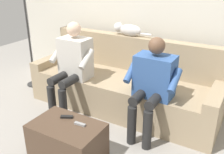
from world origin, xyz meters
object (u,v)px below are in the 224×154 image
at_px(coffee_table, 68,141).
at_px(remote_gray, 80,124).
at_px(person_left_seated, 152,82).
at_px(cat_on_backrest, 127,29).
at_px(couch, 125,86).
at_px(person_right_seated, 72,63).
at_px(remote_black, 67,117).

relative_size(coffee_table, remote_gray, 5.96).
relative_size(person_left_seated, cat_on_backrest, 2.00).
bearing_deg(coffee_table, couch, -90.00).
relative_size(couch, person_right_seated, 2.14).
relative_size(person_left_seated, remote_black, 9.00).
distance_m(couch, cat_on_backrest, 0.77).
relative_size(couch, cat_on_backrest, 4.48).
xyz_separation_m(coffee_table, cat_on_backrest, (0.12, -1.52, 0.81)).
height_order(coffee_table, person_right_seated, person_right_seated).
bearing_deg(remote_black, person_left_seated, -157.61).
distance_m(cat_on_backrest, remote_gray, 1.60).
distance_m(couch, remote_gray, 1.17).
distance_m(person_right_seated, cat_on_backrest, 0.89).
relative_size(cat_on_backrest, remote_black, 4.51).
xyz_separation_m(cat_on_backrest, remote_gray, (-0.24, 1.46, -0.61)).
xyz_separation_m(coffee_table, person_right_seated, (0.54, -0.81, 0.47)).
height_order(cat_on_backrest, remote_gray, cat_on_backrest).
xyz_separation_m(person_right_seated, cat_on_backrest, (-0.42, -0.71, 0.34)).
xyz_separation_m(cat_on_backrest, remote_black, (-0.05, 1.42, -0.61)).
relative_size(couch, person_left_seated, 2.25).
bearing_deg(remote_gray, coffee_table, -155.69).
distance_m(person_left_seated, cat_on_backrest, 1.03).
bearing_deg(remote_black, remote_gray, 141.61).
height_order(couch, remote_black, couch).
distance_m(coffee_table, remote_black, 0.24).
xyz_separation_m(couch, remote_gray, (-0.12, 1.16, 0.09)).
bearing_deg(person_right_seated, coffee_table, 123.82).
distance_m(cat_on_backrest, remote_black, 1.54).
relative_size(person_left_seated, remote_gray, 9.51).
distance_m(coffee_table, person_left_seated, 1.08).
distance_m(person_left_seated, person_right_seated, 1.08).
relative_size(remote_gray, remote_black, 0.95).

